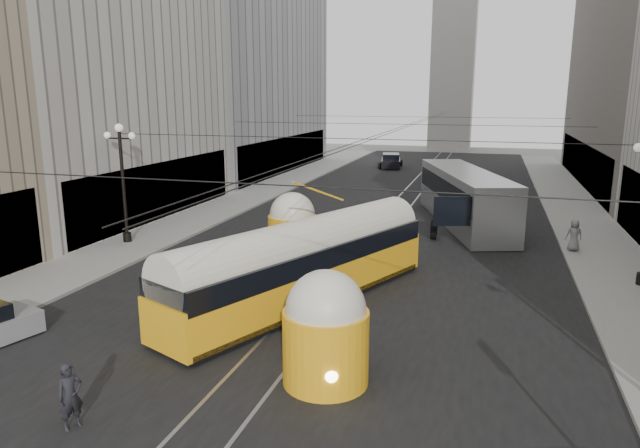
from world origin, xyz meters
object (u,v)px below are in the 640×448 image
Objects in this scene: city_bus at (464,195)px; pedestrian_sidewalk_right at (574,235)px; streetcar at (304,262)px; pedestrian_crossing_a at (70,396)px.

pedestrian_sidewalk_right is (5.78, -5.42, -0.88)m from city_bus.
city_bus is 8.35× the size of pedestrian_sidewalk_right.
pedestrian_sidewalk_right is (11.00, 10.74, -0.66)m from streetcar.
pedestrian_crossing_a is (-2.74, -9.86, -0.80)m from streetcar.
streetcar is 1.03× the size of city_bus.
city_bus reaches higher than pedestrian_crossing_a.
streetcar is 10.26m from pedestrian_crossing_a.
city_bus is at bearing 10.93° from pedestrian_crossing_a.
streetcar is at bearing -107.89° from city_bus.
streetcar reaches higher than pedestrian_crossing_a.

